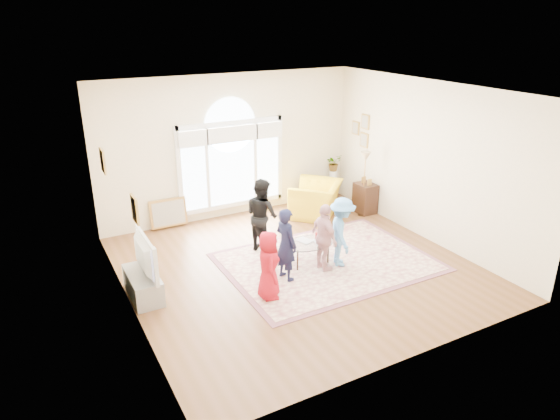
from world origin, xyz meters
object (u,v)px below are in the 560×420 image
television (140,256)px  tv_console (143,285)px  area_rug (328,262)px  coffee_table (308,244)px  armchair (316,199)px

television → tv_console: bearing=180.0°
area_rug → tv_console: (-3.34, 0.42, 0.20)m
coffee_table → area_rug: bearing=-21.9°
coffee_table → tv_console: bearing=177.1°
area_rug → tv_console: size_ratio=3.60×
area_rug → television: bearing=172.8°
coffee_table → armchair: (1.42, 2.00, -0.01)m
television → coffee_table: 3.03m
television → armchair: bearing=21.4°
armchair → tv_console: bearing=-22.6°
tv_console → coffee_table: (3.00, -0.27, 0.19)m
armchair → coffee_table: bearing=10.6°
area_rug → coffee_table: 0.54m
tv_console → television: size_ratio=0.88×
area_rug → tv_console: bearing=172.8°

